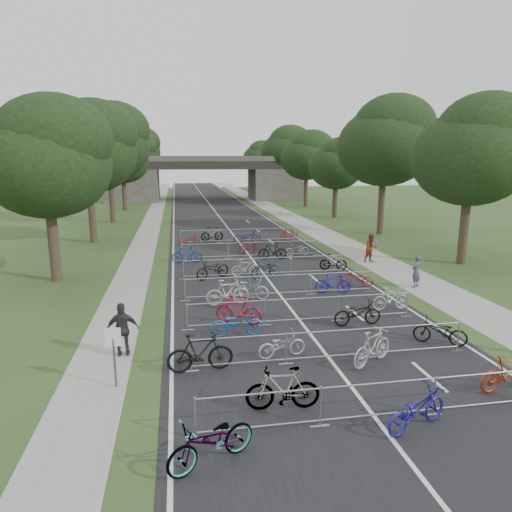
{
  "coord_description": "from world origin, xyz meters",
  "views": [
    {
      "loc": [
        -4.87,
        -9.82,
        6.55
      ],
      "look_at": [
        -0.46,
        15.41,
        1.1
      ],
      "focal_mm": 32.0,
      "sensor_mm": 36.0,
      "label": 1
    }
  ],
  "objects_px": {
    "bike_0": "(212,442)",
    "bike_2": "(417,410)",
    "bike_1": "(283,389)",
    "overpass_bridge": "(206,178)",
    "pedestrian_a": "(416,271)",
    "pedestrian_c": "(123,330)",
    "pedestrian_b": "(371,248)",
    "park_sign": "(114,346)"
  },
  "relations": [
    {
      "from": "bike_0",
      "to": "bike_2",
      "type": "distance_m",
      "value": 5.1
    },
    {
      "from": "park_sign",
      "to": "pedestrian_c",
      "type": "relative_size",
      "value": 0.98
    },
    {
      "from": "bike_0",
      "to": "bike_2",
      "type": "xyz_separation_m",
      "value": [
        5.08,
        0.51,
        -0.04
      ]
    },
    {
      "from": "bike_2",
      "to": "pedestrian_b",
      "type": "height_order",
      "value": "pedestrian_b"
    },
    {
      "from": "bike_0",
      "to": "park_sign",
      "type": "bearing_deg",
      "value": -174.38
    },
    {
      "from": "bike_2",
      "to": "pedestrian_a",
      "type": "height_order",
      "value": "pedestrian_a"
    },
    {
      "from": "bike_1",
      "to": "pedestrian_a",
      "type": "height_order",
      "value": "pedestrian_a"
    },
    {
      "from": "pedestrian_a",
      "to": "overpass_bridge",
      "type": "bearing_deg",
      "value": -119.4
    },
    {
      "from": "bike_2",
      "to": "bike_1",
      "type": "bearing_deg",
      "value": 42.62
    },
    {
      "from": "bike_1",
      "to": "bike_2",
      "type": "height_order",
      "value": "bike_1"
    },
    {
      "from": "bike_2",
      "to": "park_sign",
      "type": "bearing_deg",
      "value": 43.19
    },
    {
      "from": "park_sign",
      "to": "overpass_bridge",
      "type": "bearing_deg",
      "value": 83.74
    },
    {
      "from": "park_sign",
      "to": "bike_2",
      "type": "relative_size",
      "value": 0.91
    },
    {
      "from": "pedestrian_b",
      "to": "bike_2",
      "type": "bearing_deg",
      "value": -123.44
    },
    {
      "from": "overpass_bridge",
      "to": "pedestrian_c",
      "type": "xyz_separation_m",
      "value": [
        -6.8,
        -59.78,
        -2.61
      ]
    },
    {
      "from": "overpass_bridge",
      "to": "pedestrian_b",
      "type": "bearing_deg",
      "value": -81.14
    },
    {
      "from": "bike_2",
      "to": "pedestrian_b",
      "type": "relative_size",
      "value": 1.09
    },
    {
      "from": "overpass_bridge",
      "to": "pedestrian_a",
      "type": "bearing_deg",
      "value": -82.29
    },
    {
      "from": "overpass_bridge",
      "to": "pedestrian_c",
      "type": "bearing_deg",
      "value": -96.49
    },
    {
      "from": "pedestrian_c",
      "to": "bike_2",
      "type": "bearing_deg",
      "value": 139.87
    },
    {
      "from": "bike_2",
      "to": "pedestrian_b",
      "type": "xyz_separation_m",
      "value": [
        6.66,
        17.81,
        0.39
      ]
    },
    {
      "from": "bike_2",
      "to": "pedestrian_a",
      "type": "xyz_separation_m",
      "value": [
        6.49,
        11.83,
        0.33
      ]
    },
    {
      "from": "bike_2",
      "to": "pedestrian_a",
      "type": "relative_size",
      "value": 1.17
    },
    {
      "from": "pedestrian_a",
      "to": "pedestrian_b",
      "type": "relative_size",
      "value": 0.93
    },
    {
      "from": "bike_2",
      "to": "pedestrian_c",
      "type": "bearing_deg",
      "value": 30.9
    },
    {
      "from": "bike_0",
      "to": "bike_1",
      "type": "bearing_deg",
      "value": 107.3
    },
    {
      "from": "pedestrian_b",
      "to": "park_sign",
      "type": "bearing_deg",
      "value": -147.77
    },
    {
      "from": "bike_1",
      "to": "pedestrian_c",
      "type": "xyz_separation_m",
      "value": [
        -4.53,
        4.27,
        0.33
      ]
    },
    {
      "from": "pedestrian_b",
      "to": "pedestrian_c",
      "type": "bearing_deg",
      "value": -152.58
    },
    {
      "from": "bike_1",
      "to": "pedestrian_a",
      "type": "bearing_deg",
      "value": 142.31
    },
    {
      "from": "bike_2",
      "to": "pedestrian_b",
      "type": "bearing_deg",
      "value": -42.57
    },
    {
      "from": "park_sign",
      "to": "pedestrian_b",
      "type": "height_order",
      "value": "pedestrian_b"
    },
    {
      "from": "overpass_bridge",
      "to": "pedestrian_a",
      "type": "height_order",
      "value": "overpass_bridge"
    },
    {
      "from": "bike_1",
      "to": "pedestrian_a",
      "type": "xyz_separation_m",
      "value": [
        9.53,
        10.39,
        0.25
      ]
    },
    {
      "from": "bike_0",
      "to": "bike_2",
      "type": "bearing_deg",
      "value": 69.27
    },
    {
      "from": "pedestrian_a",
      "to": "pedestrian_c",
      "type": "bearing_deg",
      "value": -13.59
    },
    {
      "from": "bike_1",
      "to": "bike_2",
      "type": "bearing_deg",
      "value": 69.53
    },
    {
      "from": "park_sign",
      "to": "pedestrian_b",
      "type": "xyz_separation_m",
      "value": [
        14.23,
        14.32,
        -0.35
      ]
    },
    {
      "from": "overpass_bridge",
      "to": "park_sign",
      "type": "relative_size",
      "value": 16.99
    },
    {
      "from": "bike_1",
      "to": "pedestrian_b",
      "type": "relative_size",
      "value": 1.09
    },
    {
      "from": "bike_0",
      "to": "bike_2",
      "type": "height_order",
      "value": "bike_0"
    },
    {
      "from": "bike_0",
      "to": "pedestrian_b",
      "type": "xyz_separation_m",
      "value": [
        11.73,
        18.32,
        0.35
      ]
    }
  ]
}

